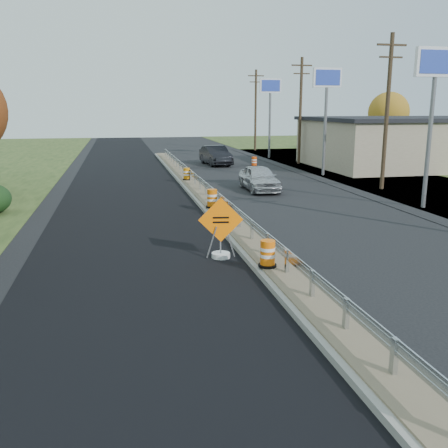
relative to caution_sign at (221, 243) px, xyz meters
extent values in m
plane|color=black|center=(1.50, 3.44, -0.54)|extent=(140.00, 140.00, 0.00)
cube|color=black|center=(-2.90, 13.44, -0.53)|extent=(7.20, 120.00, 0.01)
cube|color=gray|center=(1.50, 11.44, -0.45)|extent=(1.60, 55.00, 0.18)
cube|color=brown|center=(1.50, 11.44, -0.33)|extent=(1.25, 55.00, 0.05)
cube|color=silver|center=(1.50, -8.56, 0.04)|extent=(0.10, 0.15, 0.70)
cube|color=silver|center=(1.50, -6.56, 0.04)|extent=(0.10, 0.15, 0.70)
cube|color=silver|center=(1.50, -4.56, 0.04)|extent=(0.10, 0.15, 0.70)
cube|color=silver|center=(1.50, -2.56, 0.04)|extent=(0.10, 0.15, 0.70)
cube|color=silver|center=(1.50, -0.56, 0.04)|extent=(0.10, 0.15, 0.70)
cube|color=silver|center=(1.50, 1.44, 0.04)|extent=(0.10, 0.15, 0.70)
cube|color=silver|center=(1.50, 3.44, 0.04)|extent=(0.10, 0.15, 0.70)
cube|color=silver|center=(1.50, 5.44, 0.04)|extent=(0.10, 0.15, 0.70)
cube|color=silver|center=(1.50, 7.44, 0.04)|extent=(0.10, 0.15, 0.70)
cube|color=silver|center=(1.50, 9.44, 0.04)|extent=(0.10, 0.15, 0.70)
cube|color=silver|center=(1.50, 11.44, 0.04)|extent=(0.10, 0.15, 0.70)
cube|color=silver|center=(1.50, 13.44, 0.04)|extent=(0.10, 0.15, 0.70)
cube|color=silver|center=(1.50, 15.44, 0.04)|extent=(0.10, 0.15, 0.70)
cube|color=silver|center=(1.50, 17.44, 0.04)|extent=(0.10, 0.15, 0.70)
cube|color=silver|center=(1.50, 19.44, 0.04)|extent=(0.10, 0.15, 0.70)
cube|color=silver|center=(1.50, 21.44, 0.04)|extent=(0.10, 0.15, 0.70)
cube|color=silver|center=(1.50, 23.44, 0.04)|extent=(0.10, 0.15, 0.70)
cube|color=silver|center=(1.50, 25.44, 0.04)|extent=(0.10, 0.15, 0.70)
cube|color=silver|center=(1.50, 27.44, 0.04)|extent=(0.10, 0.15, 0.70)
cube|color=silver|center=(1.50, 29.44, 0.04)|extent=(0.10, 0.15, 0.70)
cube|color=silver|center=(1.50, 31.44, 0.04)|extent=(0.10, 0.15, 0.70)
cube|color=silver|center=(1.50, 33.44, 0.04)|extent=(0.10, 0.15, 0.70)
cube|color=silver|center=(1.50, 35.44, 0.04)|extent=(0.10, 0.15, 0.70)
cube|color=silver|center=(1.50, 12.44, 0.24)|extent=(0.04, 46.00, 0.34)
cube|color=silver|center=(1.50, 12.44, 0.16)|extent=(0.06, 46.00, 0.03)
cube|color=silver|center=(1.50, 12.44, 0.32)|extent=(0.06, 46.00, 0.03)
cube|color=tan|center=(22.50, 23.44, 1.46)|extent=(18.00, 12.00, 4.00)
cube|color=black|center=(22.50, 23.44, 3.58)|extent=(18.50, 12.50, 0.30)
cube|color=black|center=(13.55, 23.44, 1.06)|extent=(0.08, 7.20, 2.20)
cylinder|color=slate|center=(12.00, 6.44, 2.86)|extent=(0.22, 0.22, 6.80)
cube|color=white|center=(12.00, 6.44, 6.66)|extent=(2.20, 0.25, 1.40)
cube|color=#263FB2|center=(12.00, 6.44, 6.66)|extent=(1.90, 0.30, 1.10)
cylinder|color=slate|center=(12.00, 19.44, 2.86)|extent=(0.22, 0.22, 6.80)
cube|color=white|center=(12.00, 19.44, 6.66)|extent=(2.20, 0.25, 1.40)
cube|color=#263FB2|center=(12.00, 19.44, 6.66)|extent=(1.90, 0.30, 1.10)
cylinder|color=slate|center=(12.00, 33.44, 2.86)|extent=(0.22, 0.22, 6.80)
cube|color=white|center=(12.00, 33.44, 6.66)|extent=(2.20, 0.25, 1.40)
cube|color=#263FB2|center=(12.00, 33.44, 6.66)|extent=(1.90, 0.30, 1.10)
cylinder|color=#473523|center=(13.00, 12.44, 4.16)|extent=(0.26, 0.26, 9.40)
cube|color=#473523|center=(13.00, 12.44, 8.16)|extent=(1.90, 0.12, 0.12)
cube|color=#473523|center=(13.00, 12.44, 7.46)|extent=(1.50, 0.10, 0.10)
cylinder|color=#473523|center=(13.00, 27.44, 4.16)|extent=(0.26, 0.26, 9.40)
cube|color=#473523|center=(13.00, 27.44, 8.16)|extent=(1.90, 0.12, 0.12)
cube|color=#473523|center=(13.00, 27.44, 7.46)|extent=(1.50, 0.10, 0.10)
cylinder|color=#473523|center=(13.00, 42.44, 4.16)|extent=(0.26, 0.26, 9.40)
cube|color=#473523|center=(13.00, 42.44, 8.16)|extent=(1.90, 0.12, 0.12)
cube|color=#473523|center=(13.00, 42.44, 7.46)|extent=(1.50, 0.10, 0.10)
cylinder|color=#473523|center=(27.50, 37.44, 1.00)|extent=(0.36, 0.36, 3.08)
sphere|color=#AE7225|center=(27.50, 37.44, 4.01)|extent=(4.62, 4.62, 4.62)
cylinder|color=white|center=(0.00, 0.00, -0.45)|extent=(0.64, 0.64, 0.18)
cube|color=slate|center=(-0.32, 0.00, 0.03)|extent=(0.38, 0.10, 1.10)
cube|color=slate|center=(0.32, 0.00, 0.03)|extent=(0.38, 0.10, 1.10)
cube|color=slate|center=(0.00, 0.06, 0.03)|extent=(0.08, 0.29, 1.13)
cube|color=#FF6E05|center=(0.00, 0.00, 0.81)|extent=(1.52, 0.24, 1.53)
cube|color=black|center=(0.00, -0.03, 0.89)|extent=(0.54, 0.08, 0.06)
cube|color=black|center=(0.00, -0.03, 0.73)|extent=(0.54, 0.08, 0.06)
cylinder|color=black|center=(1.08, -1.93, -0.27)|extent=(0.57, 0.57, 0.08)
cylinder|color=orange|center=(1.08, -1.93, 0.13)|extent=(0.46, 0.46, 0.80)
cylinder|color=white|center=(1.08, -1.93, 0.26)|extent=(0.47, 0.47, 0.10)
cylinder|color=white|center=(1.08, -1.93, 0.06)|extent=(0.47, 0.47, 0.10)
cylinder|color=black|center=(1.15, 7.68, -0.27)|extent=(0.62, 0.62, 0.08)
cylinder|color=#DB6209|center=(1.15, 7.68, 0.17)|extent=(0.50, 0.50, 0.87)
cylinder|color=white|center=(1.15, 7.68, 0.31)|extent=(0.51, 0.51, 0.11)
cylinder|color=white|center=(1.15, 7.68, 0.09)|extent=(0.51, 0.51, 0.11)
cylinder|color=black|center=(1.26, 17.65, -0.27)|extent=(0.55, 0.55, 0.07)
cylinder|color=orange|center=(1.26, 17.65, 0.12)|extent=(0.44, 0.44, 0.77)
cylinder|color=white|center=(1.26, 17.65, 0.25)|extent=(0.46, 0.46, 0.10)
cylinder|color=white|center=(1.26, 17.65, 0.04)|extent=(0.46, 0.46, 0.10)
cylinder|color=black|center=(8.50, 26.51, -0.50)|extent=(0.57, 0.57, 0.08)
cylinder|color=#F5480A|center=(8.50, 26.51, -0.10)|extent=(0.45, 0.45, 0.79)
cylinder|color=white|center=(8.50, 26.51, 0.03)|extent=(0.47, 0.47, 0.10)
cylinder|color=white|center=(8.50, 26.51, -0.18)|extent=(0.47, 0.47, 0.10)
imported|color=silver|center=(5.26, 13.58, 0.24)|extent=(1.85, 4.59, 1.56)
imported|color=black|center=(5.38, 28.31, 0.32)|extent=(2.28, 5.33, 1.71)
camera|label=1|loc=(-3.32, -16.10, 4.50)|focal=40.00mm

